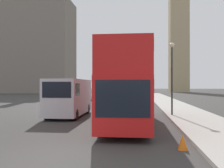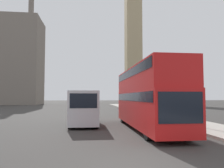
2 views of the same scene
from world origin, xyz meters
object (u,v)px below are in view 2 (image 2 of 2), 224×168
Objects in this scene: red_double_decker_bus at (147,95)px; white_van at (84,107)px; parked_sedan at (79,106)px; street_lamp at (171,81)px; clock_tower at (133,9)px.

red_double_decker_bus is 5.29m from white_van.
parked_sedan is (-5.59, 23.13, -1.75)m from red_double_decker_bus.
red_double_decker_bus is at bearing -31.09° from white_van.
street_lamp reaches higher than red_double_decker_bus.
red_double_decker_bus is (-14.07, -69.15, -35.30)m from clock_tower.
street_lamp reaches higher than white_van.
clock_tower reaches higher than parked_sedan.
clock_tower reaches higher than white_van.
parked_sedan is at bearing 113.49° from street_lamp.
clock_tower reaches higher than street_lamp.
white_van is 1.22× the size of parked_sedan.
street_lamp reaches higher than parked_sedan.
white_van is 7.84m from street_lamp.
red_double_decker_bus reaches higher than parked_sedan.
clock_tower is 15.63× the size of parked_sedan.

